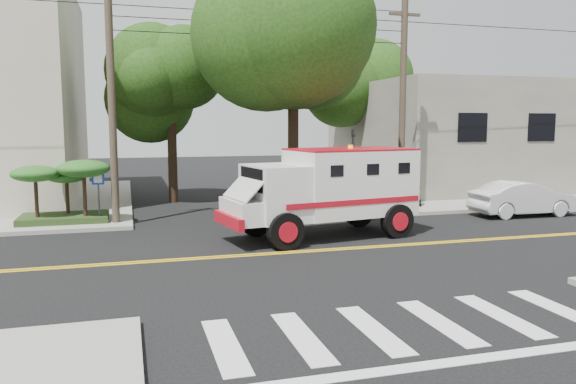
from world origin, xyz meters
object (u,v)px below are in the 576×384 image
object	(u,v)px
pedestrian_a	(376,181)
pedestrian_b	(412,185)
parked_sedan	(523,198)
armored_truck	(329,187)

from	to	relation	value
pedestrian_a	pedestrian_b	world-z (taller)	pedestrian_a
parked_sedan	pedestrian_a	size ratio (longest dim) A/B	2.28
armored_truck	pedestrian_a	size ratio (longest dim) A/B	3.56
pedestrian_a	parked_sedan	bearing A→B (deg)	127.19
armored_truck	pedestrian_a	world-z (taller)	armored_truck
armored_truck	pedestrian_b	size ratio (longest dim) A/B	3.64
parked_sedan	pedestrian_a	distance (m)	6.55
armored_truck	pedestrian_b	bearing A→B (deg)	29.20
parked_sedan	pedestrian_b	distance (m)	4.61
armored_truck	pedestrian_b	xyz separation A→B (m)	(5.70, 4.67, -0.61)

